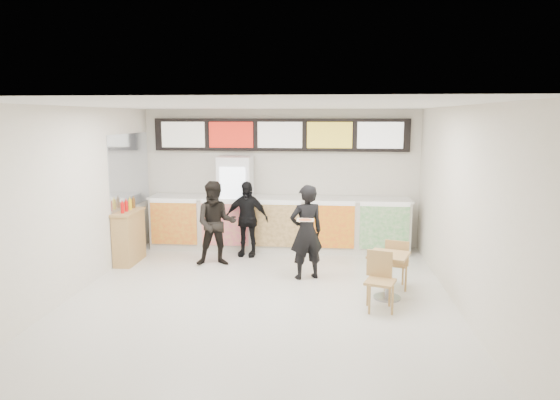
# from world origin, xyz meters

# --- Properties ---
(floor) EXTENTS (7.00, 7.00, 0.00)m
(floor) POSITION_xyz_m (0.00, 0.00, 0.00)
(floor) COLOR beige
(floor) RESTS_ON ground
(ceiling) EXTENTS (7.00, 7.00, 0.00)m
(ceiling) POSITION_xyz_m (0.00, 0.00, 3.00)
(ceiling) COLOR white
(ceiling) RESTS_ON wall_back
(wall_back) EXTENTS (6.00, 0.00, 6.00)m
(wall_back) POSITION_xyz_m (0.00, 3.50, 1.50)
(wall_back) COLOR silver
(wall_back) RESTS_ON floor
(wall_left) EXTENTS (0.00, 7.00, 7.00)m
(wall_left) POSITION_xyz_m (-3.00, 0.00, 1.50)
(wall_left) COLOR silver
(wall_left) RESTS_ON floor
(wall_right) EXTENTS (0.00, 7.00, 7.00)m
(wall_right) POSITION_xyz_m (3.00, 0.00, 1.50)
(wall_right) COLOR silver
(wall_right) RESTS_ON floor
(service_counter) EXTENTS (5.56, 0.77, 1.14)m
(service_counter) POSITION_xyz_m (0.00, 3.09, 0.57)
(service_counter) COLOR silver
(service_counter) RESTS_ON floor
(menu_board) EXTENTS (5.50, 0.14, 0.70)m
(menu_board) POSITION_xyz_m (0.00, 3.41, 2.45)
(menu_board) COLOR black
(menu_board) RESTS_ON wall_back
(drinks_fridge) EXTENTS (0.70, 0.67, 2.00)m
(drinks_fridge) POSITION_xyz_m (-0.93, 3.11, 1.00)
(drinks_fridge) COLOR white
(drinks_fridge) RESTS_ON floor
(mirror_panel) EXTENTS (0.01, 2.00, 1.50)m
(mirror_panel) POSITION_xyz_m (-2.99, 2.45, 1.75)
(mirror_panel) COLOR #B2B7BF
(mirror_panel) RESTS_ON wall_left
(customer_main) EXTENTS (0.72, 0.62, 1.68)m
(customer_main) POSITION_xyz_m (0.67, 1.18, 0.84)
(customer_main) COLOR black
(customer_main) RESTS_ON floor
(customer_left) EXTENTS (0.90, 0.76, 1.63)m
(customer_left) POSITION_xyz_m (-1.08, 1.83, 0.82)
(customer_left) COLOR black
(customer_left) RESTS_ON floor
(customer_mid) EXTENTS (0.95, 0.49, 1.55)m
(customer_mid) POSITION_xyz_m (-0.61, 2.53, 0.77)
(customer_mid) COLOR black
(customer_mid) RESTS_ON floor
(pizza_slice) EXTENTS (0.36, 0.36, 0.02)m
(pizza_slice) POSITION_xyz_m (0.67, 0.73, 1.16)
(pizza_slice) COLOR beige
(pizza_slice) RESTS_ON customer_main
(cafe_table) EXTENTS (0.86, 1.52, 0.86)m
(cafe_table) POSITION_xyz_m (2.00, 0.30, 0.50)
(cafe_table) COLOR tan
(cafe_table) RESTS_ON floor
(condiment_ledge) EXTENTS (0.37, 0.92, 1.23)m
(condiment_ledge) POSITION_xyz_m (-2.82, 1.83, 0.53)
(condiment_ledge) COLOR tan
(condiment_ledge) RESTS_ON floor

